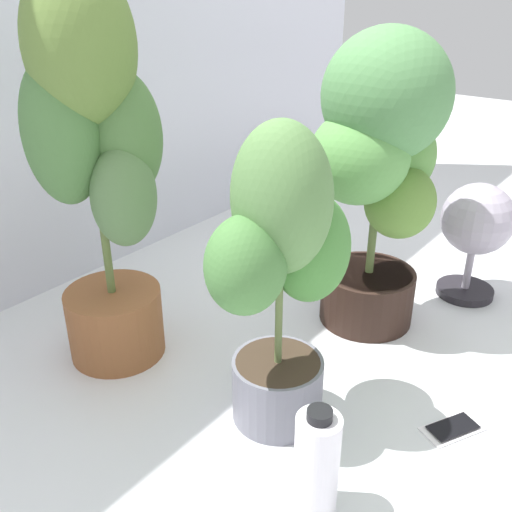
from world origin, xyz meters
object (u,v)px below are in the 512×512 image
Objects in this scene: potted_plant_back_left at (97,153)px; cell_phone at (453,428)px; potted_plant_front_left at (281,267)px; nutrient_bottle at (317,464)px; floor_fan at (477,224)px; potted_plant_front_right at (380,159)px.

potted_plant_back_left reaches higher than cell_phone.
nutrient_bottle is at bearing -129.31° from potted_plant_front_left.
floor_fan is at bearing 134.98° from cell_phone.
potted_plant_back_left reaches higher than floor_fan.
potted_plant_front_left is (0.06, -0.49, -0.17)m from potted_plant_back_left.
potted_plant_front_right reaches higher than floor_fan.
potted_plant_back_left is 4.04× the size of nutrient_bottle.
potted_plant_front_right is 2.21× the size of floor_fan.
nutrient_bottle is at bearing -82.53° from cell_phone.
potted_plant_back_left reaches higher than potted_plant_front_left.
potted_plant_front_left is 0.86m from floor_fan.
floor_fan is (0.83, -0.15, -0.15)m from potted_plant_front_left.
cell_phone is 0.42× the size of floor_fan.
floor_fan is 1.55× the size of nutrient_bottle.
nutrient_bottle is (-0.38, 0.14, 0.11)m from cell_phone.
nutrient_bottle is (-1.01, -0.07, -0.13)m from floor_fan.
potted_plant_front_left is 2.88× the size of nutrient_bottle.
potted_plant_front_right is 0.81m from nutrient_bottle.
cell_phone is 0.41m from nutrient_bottle.
floor_fan is (0.63, 0.20, 0.24)m from cell_phone.
floor_fan is at bearing -28.81° from potted_plant_front_right.
potted_plant_front_right is 0.46m from floor_fan.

